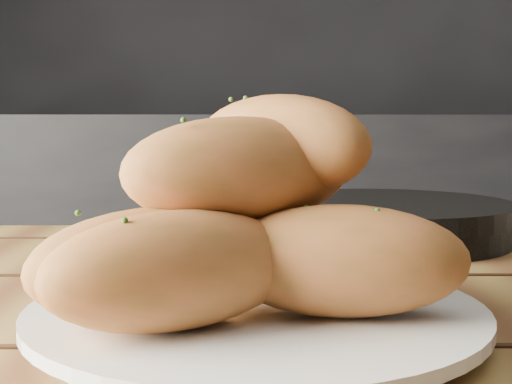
% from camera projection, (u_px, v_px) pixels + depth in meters
% --- Properties ---
extents(counter, '(2.80, 0.60, 0.90)m').
position_uv_depth(counter, '(500.00, 281.00, 1.94)').
color(counter, black).
rests_on(counter, ground).
extents(plate, '(0.30, 0.30, 0.02)m').
position_uv_depth(plate, '(256.00, 318.00, 0.46)').
color(plate, white).
rests_on(plate, table).
extents(bread_rolls, '(0.28, 0.26, 0.14)m').
position_uv_depth(bread_rolls, '(242.00, 224.00, 0.45)').
color(bread_rolls, '#B25A31').
rests_on(bread_rolls, plate).
extents(skillet, '(0.44, 0.30, 0.05)m').
position_uv_depth(skillet, '(383.00, 220.00, 0.82)').
color(skillet, black).
rests_on(skillet, table).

